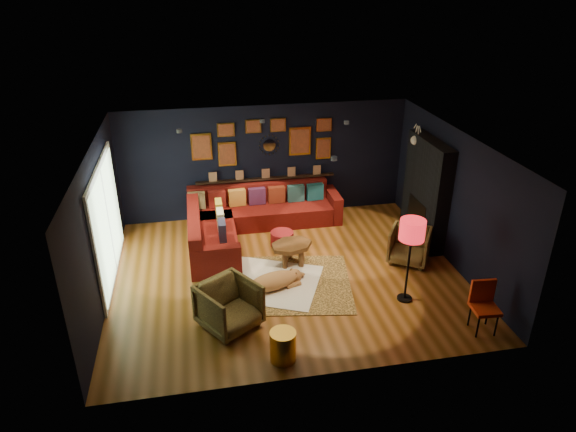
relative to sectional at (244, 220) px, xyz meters
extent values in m
plane|color=#935627|center=(0.61, -1.81, -0.32)|extent=(6.50, 6.50, 0.00)
plane|color=black|center=(0.61, 0.94, 0.98)|extent=(6.50, 0.00, 6.50)
plane|color=black|center=(0.61, -4.56, 0.98)|extent=(6.50, 0.00, 6.50)
plane|color=black|center=(-2.64, -1.81, 0.98)|extent=(0.00, 5.50, 5.50)
plane|color=black|center=(3.86, -1.81, 0.98)|extent=(0.00, 5.50, 5.50)
plane|color=silver|center=(0.61, -1.81, 2.28)|extent=(6.50, 6.50, 0.00)
cube|color=maroon|center=(0.41, 0.44, -0.11)|extent=(3.20, 0.95, 0.42)
cube|color=maroon|center=(0.41, 0.80, 0.31)|extent=(3.20, 0.24, 0.46)
cube|color=maroon|center=(2.11, 0.44, 0.00)|extent=(0.22, 0.95, 0.64)
cube|color=maroon|center=(-0.71, -0.66, -0.11)|extent=(0.95, 2.20, 0.42)
cube|color=maroon|center=(-1.07, -0.66, 0.31)|extent=(0.24, 2.20, 0.46)
cube|color=maroon|center=(-0.71, -1.66, 0.00)|extent=(0.95, 0.22, 0.64)
cube|color=tan|center=(-0.99, 0.59, 0.30)|extent=(0.38, 0.14, 0.38)
cube|color=maroon|center=(-0.54, 0.59, 0.30)|extent=(0.38, 0.14, 0.38)
cube|color=gold|center=(-0.09, 0.59, 0.30)|extent=(0.38, 0.14, 0.38)
cube|color=#51234C|center=(0.36, 0.59, 0.30)|extent=(0.38, 0.14, 0.38)
cube|color=maroon|center=(0.81, 0.59, 0.30)|extent=(0.38, 0.14, 0.38)
cube|color=#27555C|center=(1.26, 0.59, 0.30)|extent=(0.38, 0.14, 0.38)
cube|color=#185563|center=(1.71, 0.59, 0.30)|extent=(0.38, 0.14, 0.38)
cube|color=gold|center=(-0.53, 0.04, 0.30)|extent=(0.14, 0.38, 0.38)
cube|color=beige|center=(-0.53, -0.46, 0.30)|extent=(0.14, 0.38, 0.38)
cube|color=#2C2D4A|center=(-0.53, -0.96, 0.30)|extent=(0.14, 0.38, 0.38)
cube|color=black|center=(0.61, 0.87, 0.60)|extent=(3.20, 0.12, 0.04)
cube|color=gold|center=(-0.79, 0.91, 1.43)|extent=(0.45, 0.03, 0.60)
cube|color=#9D4527|center=(-0.79, 0.89, 1.43)|extent=(0.38, 0.01, 0.51)
cube|color=gold|center=(-0.24, 0.91, 1.23)|extent=(0.40, 0.03, 0.55)
cube|color=#9D4527|center=(-0.24, 0.89, 1.23)|extent=(0.34, 0.01, 0.47)
cube|color=gold|center=(-0.24, 0.91, 1.78)|extent=(0.38, 0.03, 0.30)
cube|color=#9D4527|center=(-0.24, 0.89, 1.78)|extent=(0.32, 0.01, 0.25)
cube|color=gold|center=(1.41, 0.91, 1.43)|extent=(0.50, 0.03, 0.65)
cube|color=#9D4527|center=(1.41, 0.89, 1.43)|extent=(0.42, 0.01, 0.55)
cube|color=gold|center=(1.96, 0.91, 1.23)|extent=(0.35, 0.03, 0.50)
cube|color=#9D4527|center=(1.96, 0.89, 1.23)|extent=(0.30, 0.01, 0.42)
cube|color=gold|center=(1.96, 0.91, 1.78)|extent=(0.35, 0.03, 0.30)
cube|color=#9D4527|center=(1.96, 0.89, 1.78)|extent=(0.30, 0.01, 0.25)
cube|color=gold|center=(0.36, 0.91, 1.83)|extent=(0.35, 0.03, 0.30)
cube|color=#9D4527|center=(0.36, 0.89, 1.83)|extent=(0.30, 0.01, 0.25)
cube|color=gold|center=(0.91, 0.91, 1.83)|extent=(0.35, 0.03, 0.30)
cube|color=#9D4527|center=(0.91, 0.89, 1.83)|extent=(0.30, 0.01, 0.25)
cylinder|color=silver|center=(0.71, 0.91, 1.38)|extent=(0.28, 0.03, 0.28)
cone|color=gold|center=(0.93, 0.91, 1.38)|extent=(0.03, 0.16, 0.03)
cone|color=gold|center=(0.92, 0.91, 1.46)|extent=(0.04, 0.16, 0.04)
cone|color=gold|center=(0.87, 0.91, 1.53)|extent=(0.04, 0.16, 0.04)
cone|color=gold|center=(0.80, 0.91, 1.58)|extent=(0.04, 0.16, 0.04)
cone|color=gold|center=(0.71, 0.91, 1.60)|extent=(0.03, 0.16, 0.03)
cone|color=gold|center=(0.63, 0.91, 1.58)|extent=(0.04, 0.16, 0.04)
cone|color=gold|center=(0.56, 0.91, 1.53)|extent=(0.04, 0.16, 0.04)
cone|color=gold|center=(0.51, 0.91, 1.46)|extent=(0.04, 0.16, 0.04)
cone|color=gold|center=(0.49, 0.91, 1.38)|extent=(0.03, 0.16, 0.03)
cone|color=gold|center=(0.51, 0.91, 1.29)|extent=(0.04, 0.16, 0.04)
cone|color=gold|center=(0.56, 0.91, 1.22)|extent=(0.04, 0.16, 0.04)
cone|color=gold|center=(0.63, 0.91, 1.17)|extent=(0.04, 0.16, 0.04)
cone|color=gold|center=(0.71, 0.91, 1.16)|extent=(0.03, 0.16, 0.03)
cone|color=gold|center=(0.80, 0.91, 1.17)|extent=(0.04, 0.16, 0.04)
cone|color=gold|center=(0.87, 0.91, 1.22)|extent=(0.04, 0.16, 0.04)
cone|color=gold|center=(0.92, 0.91, 1.29)|extent=(0.04, 0.16, 0.04)
cube|color=black|center=(3.71, -0.91, 0.78)|extent=(0.30, 1.60, 2.20)
cube|color=black|center=(3.65, -0.91, 0.13)|extent=(0.20, 0.80, 0.90)
cone|color=white|center=(3.80, -0.41, 1.73)|extent=(0.35, 0.28, 0.28)
sphere|color=white|center=(3.58, -0.41, 1.73)|extent=(0.20, 0.20, 0.20)
cylinder|color=white|center=(3.60, -0.47, 1.90)|extent=(0.02, 0.10, 0.28)
cylinder|color=white|center=(3.60, -0.35, 1.90)|extent=(0.02, 0.10, 0.28)
cube|color=white|center=(-2.61, -1.21, 0.78)|extent=(0.04, 2.80, 2.20)
cube|color=#B7DEAA|center=(-2.58, -1.21, 0.78)|extent=(0.01, 2.60, 2.00)
cube|color=white|center=(-2.58, -1.21, 0.78)|extent=(0.02, 0.06, 2.00)
cylinder|color=black|center=(-1.19, -0.61, 2.24)|extent=(0.10, 0.10, 0.06)
cylinder|color=black|center=(0.41, -0.21, 2.24)|extent=(0.10, 0.10, 0.06)
cylinder|color=black|center=(2.01, -0.61, 2.24)|extent=(0.10, 0.10, 0.06)
cylinder|color=black|center=(1.21, -2.61, 2.24)|extent=(0.10, 0.10, 0.06)
cube|color=white|center=(0.08, -1.99, -0.31)|extent=(2.54, 2.25, 0.03)
cube|color=gold|center=(0.33, -2.11, -0.31)|extent=(3.05, 2.40, 0.02)
cylinder|color=brown|center=(0.60, -1.61, -0.12)|extent=(0.11, 0.11, 0.34)
cylinder|color=brown|center=(0.92, -1.61, -0.12)|extent=(0.11, 0.11, 0.34)
cylinder|color=brown|center=(0.76, -1.24, -0.12)|extent=(0.11, 0.11, 0.34)
cylinder|color=maroon|center=(0.70, -0.73, -0.14)|extent=(0.48, 0.48, 0.31)
imported|color=#B39146|center=(-0.59, -3.19, 0.11)|extent=(1.13, 1.12, 0.86)
imported|color=#B39146|center=(3.06, -1.77, 0.06)|extent=(1.00, 0.98, 0.76)
cylinder|color=gold|center=(0.11, -4.13, -0.08)|extent=(0.39, 0.39, 0.49)
cylinder|color=black|center=(3.20, -4.20, -0.11)|extent=(0.03, 0.03, 0.42)
cylinder|color=black|center=(3.50, -4.22, -0.11)|extent=(0.03, 0.03, 0.42)
cylinder|color=black|center=(3.23, -3.90, -0.11)|extent=(0.03, 0.03, 0.42)
cylinder|color=black|center=(3.53, -3.92, -0.11)|extent=(0.03, 0.03, 0.42)
cube|color=#F74015|center=(3.36, -4.06, 0.10)|extent=(0.43, 0.43, 0.06)
cube|color=#F74015|center=(3.38, -3.89, 0.33)|extent=(0.40, 0.08, 0.40)
cylinder|color=black|center=(2.49, -3.01, -0.30)|extent=(0.26, 0.26, 0.04)
cylinder|color=black|center=(2.49, -3.01, 0.35)|extent=(0.04, 0.04, 1.26)
cylinder|color=red|center=(2.49, -3.01, 1.05)|extent=(0.43, 0.43, 0.35)
camera|label=1|loc=(-0.92, -10.01, 4.91)|focal=32.00mm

